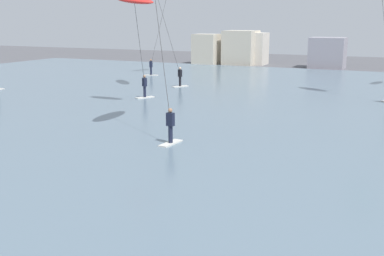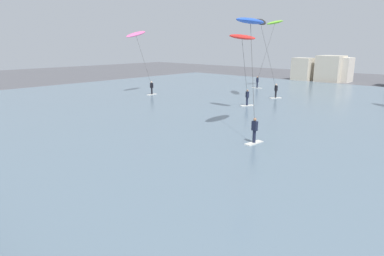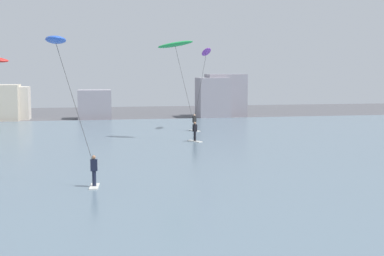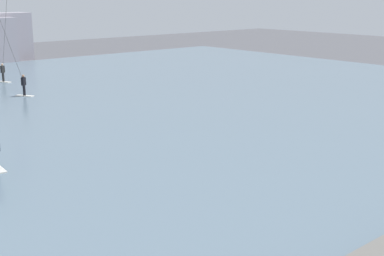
{
  "view_description": "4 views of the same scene",
  "coord_description": "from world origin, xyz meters",
  "px_view_note": "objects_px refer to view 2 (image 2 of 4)",
  "views": [
    {
      "loc": [
        6.23,
        2.26,
        5.59
      ],
      "look_at": [
        1.75,
        11.77,
        3.17
      ],
      "focal_mm": 43.99,
      "sensor_mm": 36.0,
      "label": 1
    },
    {
      "loc": [
        7.44,
        3.17,
        6.24
      ],
      "look_at": [
        -0.42,
        11.54,
        3.3
      ],
      "focal_mm": 31.07,
      "sensor_mm": 36.0,
      "label": 2
    },
    {
      "loc": [
        -3.5,
        -6.62,
        6.13
      ],
      "look_at": [
        -0.15,
        10.97,
        4.13
      ],
      "focal_mm": 49.49,
      "sensor_mm": 36.0,
      "label": 3
    },
    {
      "loc": [
        -11.76,
        -2.19,
        7.68
      ],
      "look_at": [
        -0.46,
        10.79,
        3.35
      ],
      "focal_mm": 50.17,
      "sensor_mm": 36.0,
      "label": 4
    }
  ],
  "objects_px": {
    "kitesurfer_red": "(243,46)",
    "kitesurfer_pink": "(137,39)",
    "kitesurfer_blue": "(251,30)",
    "kitesurfer_black": "(262,29)",
    "kitesurfer_lime": "(273,31)"
  },
  "relations": [
    {
      "from": "kitesurfer_black",
      "to": "kitesurfer_blue",
      "type": "bearing_deg",
      "value": -60.89
    },
    {
      "from": "kitesurfer_blue",
      "to": "kitesurfer_black",
      "type": "distance_m",
      "value": 15.45
    },
    {
      "from": "kitesurfer_red",
      "to": "kitesurfer_lime",
      "type": "height_order",
      "value": "kitesurfer_lime"
    },
    {
      "from": "kitesurfer_black",
      "to": "kitesurfer_red",
      "type": "bearing_deg",
      "value": -70.16
    },
    {
      "from": "kitesurfer_blue",
      "to": "kitesurfer_pink",
      "type": "xyz_separation_m",
      "value": [
        -20.41,
        6.58,
        -0.36
      ]
    },
    {
      "from": "kitesurfer_red",
      "to": "kitesurfer_black",
      "type": "xyz_separation_m",
      "value": [
        -2.64,
        7.31,
        1.76
      ]
    },
    {
      "from": "kitesurfer_red",
      "to": "kitesurfer_lime",
      "type": "distance_m",
      "value": 17.73
    },
    {
      "from": "kitesurfer_red",
      "to": "kitesurfer_black",
      "type": "height_order",
      "value": "kitesurfer_black"
    },
    {
      "from": "kitesurfer_pink",
      "to": "kitesurfer_blue",
      "type": "bearing_deg",
      "value": -17.87
    },
    {
      "from": "kitesurfer_red",
      "to": "kitesurfer_pink",
      "type": "relative_size",
      "value": 0.91
    },
    {
      "from": "kitesurfer_blue",
      "to": "kitesurfer_lime",
      "type": "relative_size",
      "value": 0.84
    },
    {
      "from": "kitesurfer_lime",
      "to": "kitesurfer_black",
      "type": "xyz_separation_m",
      "value": [
        3.93,
        -9.05,
        -0.11
      ]
    },
    {
      "from": "kitesurfer_blue",
      "to": "kitesurfer_pink",
      "type": "bearing_deg",
      "value": 162.13
    },
    {
      "from": "kitesurfer_blue",
      "to": "kitesurfer_red",
      "type": "bearing_deg",
      "value": 128.26
    },
    {
      "from": "kitesurfer_blue",
      "to": "kitesurfer_lime",
      "type": "xyz_separation_m",
      "value": [
        -11.44,
        22.54,
        0.82
      ]
    }
  ]
}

